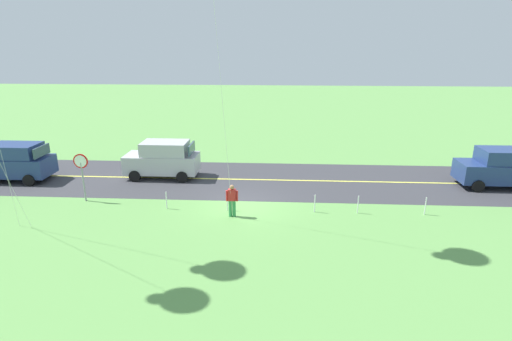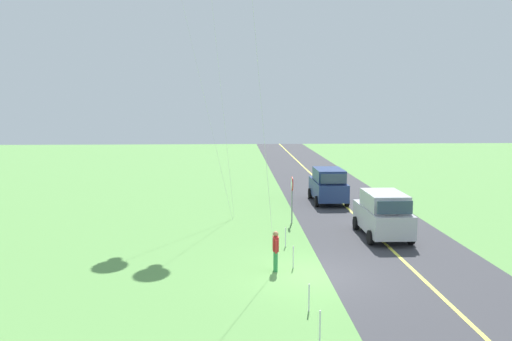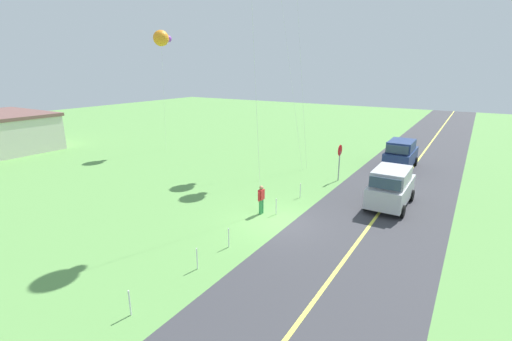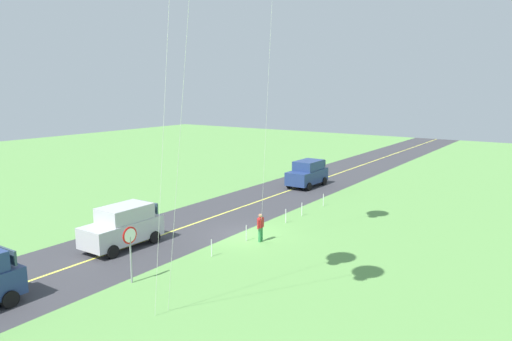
# 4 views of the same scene
# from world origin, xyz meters

# --- Properties ---
(ground_plane) EXTENTS (120.00, 120.00, 0.10)m
(ground_plane) POSITION_xyz_m (0.00, 0.00, -0.05)
(ground_plane) COLOR #60994C
(asphalt_road) EXTENTS (120.00, 7.00, 0.00)m
(asphalt_road) POSITION_xyz_m (0.00, -4.00, 0.00)
(asphalt_road) COLOR #38383D
(asphalt_road) RESTS_ON ground
(road_centre_stripe) EXTENTS (120.00, 0.16, 0.00)m
(road_centre_stripe) POSITION_xyz_m (0.00, -4.00, 0.01)
(road_centre_stripe) COLOR #E5E04C
(road_centre_stripe) RESTS_ON asphalt_road
(car_suv_foreground) EXTENTS (4.40, 2.12, 2.24)m
(car_suv_foreground) POSITION_xyz_m (5.35, -4.21, 1.15)
(car_suv_foreground) COLOR #B7B7BC
(car_suv_foreground) RESTS_ON ground
(car_parked_west_far) EXTENTS (4.40, 2.12, 2.24)m
(car_parked_west_far) POSITION_xyz_m (-14.31, -3.58, 1.15)
(car_parked_west_far) COLOR navy
(car_parked_west_far) RESTS_ON ground
(stop_sign) EXTENTS (0.76, 0.08, 2.56)m
(stop_sign) POSITION_xyz_m (8.40, -0.10, 1.80)
(stop_sign) COLOR gray
(stop_sign) RESTS_ON ground
(person_adult_near) EXTENTS (0.58, 0.22, 1.60)m
(person_adult_near) POSITION_xyz_m (0.47, 1.43, 0.86)
(person_adult_near) COLOR #338C4C
(person_adult_near) RESTS_ON ground
(fence_post_0) EXTENTS (0.05, 0.05, 0.90)m
(fence_post_0) POSITION_xyz_m (-8.80, 0.70, 0.45)
(fence_post_0) COLOR silver
(fence_post_0) RESTS_ON ground
(fence_post_1) EXTENTS (0.05, 0.05, 0.90)m
(fence_post_1) POSITION_xyz_m (-5.59, 0.70, 0.45)
(fence_post_1) COLOR silver
(fence_post_1) RESTS_ON ground
(fence_post_2) EXTENTS (0.05, 0.05, 0.90)m
(fence_post_2) POSITION_xyz_m (-3.50, 0.70, 0.45)
(fence_post_2) COLOR silver
(fence_post_2) RESTS_ON ground
(fence_post_3) EXTENTS (0.05, 0.05, 0.90)m
(fence_post_3) POSITION_xyz_m (0.81, 0.70, 0.45)
(fence_post_3) COLOR silver
(fence_post_3) RESTS_ON ground
(fence_post_4) EXTENTS (0.05, 0.05, 0.90)m
(fence_post_4) POSITION_xyz_m (3.85, 0.70, 0.45)
(fence_post_4) COLOR silver
(fence_post_4) RESTS_ON ground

